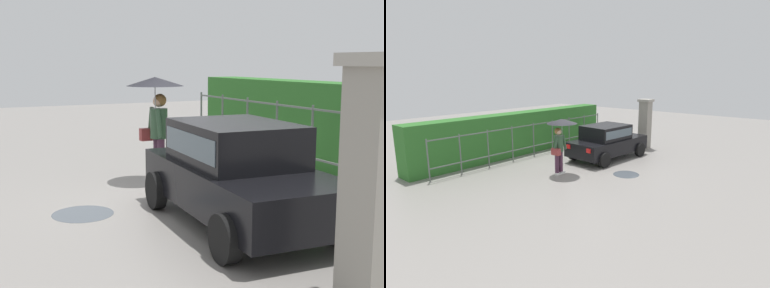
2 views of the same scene
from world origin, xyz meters
The scene contains 7 objects.
ground_plane centered at (0.00, 0.00, 0.00)m, with size 40.00×40.00×0.00m, color gray.
car centered at (1.69, 0.12, 0.80)m, with size 3.83×2.05×1.48m.
pedestrian centered at (-1.28, 0.08, 1.54)m, with size 1.10×1.10×2.05m.
gate_pillar centered at (4.54, -0.13, 1.24)m, with size 0.60×0.60×2.42m.
fence_section centered at (-0.07, 2.88, 0.82)m, with size 9.57×0.05×1.50m.
hedge_row centered at (-0.07, 3.79, 0.95)m, with size 10.52×0.90×1.90m, color #2D6B28.
puddle_near centered at (0.23, -1.78, 0.00)m, with size 0.95×0.95×0.00m, color #4C545B.
Camera 1 is at (8.00, -3.72, 2.34)m, focal length 48.84 mm.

